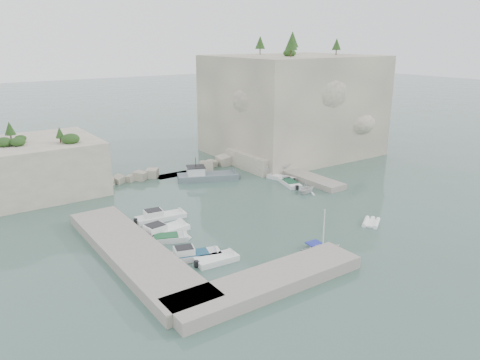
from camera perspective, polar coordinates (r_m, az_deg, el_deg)
ground at (r=54.39m, az=3.61°, el=-4.55°), size 400.00×400.00×0.00m
cliff_east at (r=83.79m, az=6.41°, el=9.05°), size 26.00×22.00×17.00m
cliff_terrace at (r=75.15m, az=2.95°, el=2.57°), size 8.00×10.00×2.50m
outcrop_west at (r=67.62m, az=-23.78°, el=1.46°), size 16.00×14.00×7.00m
quay_west at (r=45.56m, az=-12.82°, el=-8.66°), size 5.00×24.00×1.10m
quay_south at (r=39.66m, az=3.41°, el=-12.31°), size 18.00×4.00×1.10m
ledge_east at (r=69.77m, az=7.27°, el=0.59°), size 3.00×16.00×0.80m
breakwater at (r=71.37m, az=-8.00°, el=1.19°), size 28.00×3.00×1.40m
motorboat_a at (r=54.43m, az=-9.61°, el=-4.75°), size 6.41×2.53×1.40m
motorboat_b at (r=50.55m, az=-9.40°, el=-6.48°), size 6.53×2.88×1.40m
motorboat_c at (r=48.82m, az=-8.98°, el=-7.34°), size 5.12×3.39×0.70m
motorboat_d at (r=44.84m, az=-5.77°, el=-9.51°), size 6.08×3.31×1.40m
motorboat_e at (r=44.05m, az=-2.85°, el=-9.95°), size 4.48×2.09×0.70m
rowboat at (r=46.35m, az=10.02°, el=-8.77°), size 4.55×3.45×0.89m
inflatable_dinghy at (r=54.38m, az=15.68°, el=-5.19°), size 3.42×2.94×0.44m
tender_east_a at (r=63.09m, az=8.06°, el=-1.60°), size 3.26×2.87×1.62m
tender_east_b at (r=66.30m, az=6.09°, el=-0.61°), size 3.09×5.33×0.70m
tender_east_c at (r=68.64m, az=5.05°, el=0.04°), size 2.76×4.93×0.70m
tender_east_d at (r=70.89m, az=4.28°, el=0.61°), size 5.53×3.67×2.00m
work_boat at (r=68.68m, az=-3.94°, el=0.08°), size 9.91×6.25×2.20m
rowboat_mast at (r=45.31m, az=10.19°, el=-5.87°), size 0.10×0.10×4.20m
vegetation at (r=80.83m, az=3.08°, el=15.55°), size 53.48×13.88×13.40m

